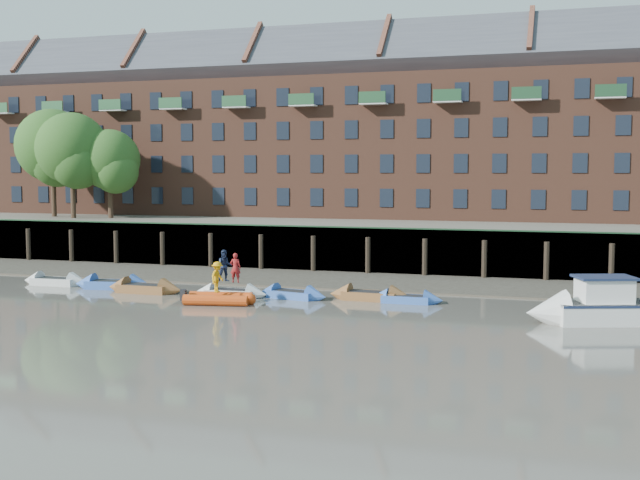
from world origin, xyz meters
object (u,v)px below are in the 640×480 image
at_px(rowboat_4, 292,294).
at_px(motor_launch, 589,308).
at_px(person_rower_b, 225,266).
at_px(person_rib_crew, 217,277).
at_px(rowboat_3, 231,293).
at_px(rowboat_1, 113,285).
at_px(rowboat_6, 406,299).
at_px(rib_tender, 221,299).
at_px(person_rower_a, 235,268).
at_px(rowboat_0, 56,281).
at_px(rowboat_2, 145,288).
at_px(rowboat_5, 370,296).

relative_size(rowboat_4, motor_launch, 0.61).
bearing_deg(person_rower_b, person_rib_crew, -107.40).
xyz_separation_m(rowboat_3, person_rower_b, (-0.43, 0.18, 1.54)).
bearing_deg(rowboat_1, person_rib_crew, -28.30).
relative_size(rowboat_6, rib_tender, 1.03).
height_order(rowboat_1, motor_launch, motor_launch).
relative_size(rowboat_4, person_rower_a, 2.63).
xyz_separation_m(rib_tender, person_rower_b, (-0.91, 2.56, 1.48)).
bearing_deg(person_rower_b, rowboat_0, 142.91).
bearing_deg(rib_tender, rowboat_0, 155.00).
relative_size(rowboat_1, rowboat_6, 1.25).
distance_m(rowboat_6, person_rower_a, 9.84).
xyz_separation_m(rowboat_2, rib_tender, (6.03, -2.37, 0.04)).
height_order(motor_launch, person_rower_a, person_rower_a).
bearing_deg(rowboat_5, rowboat_6, -6.47).
bearing_deg(motor_launch, rib_tender, -18.64).
xyz_separation_m(rowboat_2, rowboat_6, (15.55, 1.02, -0.04)).
bearing_deg(rowboat_4, rowboat_2, -164.70).
xyz_separation_m(rowboat_5, motor_launch, (11.53, -3.51, 0.48)).
bearing_deg(rowboat_0, rib_tender, -17.06).
relative_size(rowboat_1, rowboat_2, 1.04).
relative_size(rowboat_3, motor_launch, 0.60).
bearing_deg(motor_launch, rowboat_5, -36.20).
xyz_separation_m(motor_launch, person_rower_a, (-19.11, 2.14, 0.97)).
bearing_deg(person_rower_b, rowboat_3, -55.47).
bearing_deg(person_rower_a, rowboat_6, 176.79).
distance_m(rowboat_0, rowboat_6, 22.55).
distance_m(rowboat_1, rowboat_3, 8.26).
distance_m(rowboat_1, rib_tender, 9.28).
distance_m(rowboat_0, rowboat_1, 4.34).
bearing_deg(person_rower_a, person_rib_crew, 79.15).
relative_size(rowboat_6, person_rib_crew, 2.41).
bearing_deg(rowboat_2, rowboat_6, 4.58).
height_order(rowboat_2, rowboat_3, rowboat_2).
bearing_deg(rowboat_3, person_rower_b, 155.07).
bearing_deg(rowboat_3, rowboat_0, 172.78).
height_order(rowboat_3, rowboat_4, rowboat_3).
bearing_deg(rowboat_6, person_rib_crew, -161.43).
bearing_deg(rowboat_2, rowboat_1, 163.25).
bearing_deg(motor_launch, person_rower_b, -26.02).
bearing_deg(person_rower_b, motor_launch, -39.35).
relative_size(rowboat_2, person_rower_b, 2.66).
height_order(rowboat_2, rowboat_5, rowboat_2).
bearing_deg(rowboat_5, motor_launch, -14.53).
xyz_separation_m(rowboat_2, motor_launch, (24.98, -2.17, 0.48)).
xyz_separation_m(rowboat_0, person_rib_crew, (12.81, -3.48, 1.23)).
bearing_deg(rowboat_0, rowboat_1, -5.85).
distance_m(rowboat_3, motor_launch, 19.55).
relative_size(rowboat_6, person_rower_a, 2.39).
distance_m(rowboat_1, person_rib_crew, 9.14).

